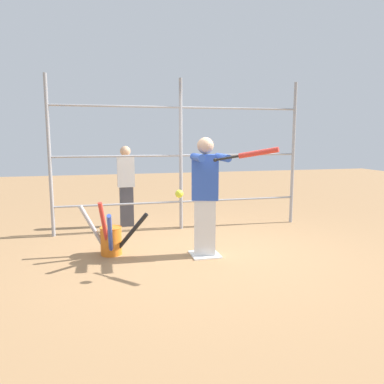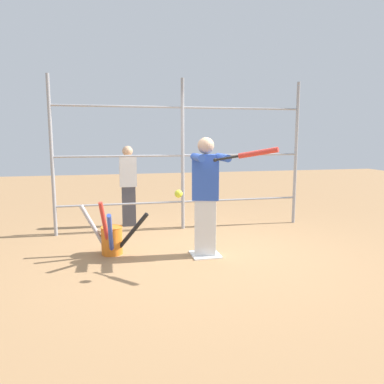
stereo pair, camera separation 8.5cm
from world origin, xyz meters
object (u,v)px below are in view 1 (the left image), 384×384
softball_in_flight (179,194)px  bat_bucket (111,239)px  baseball_bat_swinging (253,154)px  bystander_behind_fence (126,185)px  batter (206,193)px

softball_in_flight → bat_bucket: (0.78, -1.02, -0.77)m
baseball_bat_swinging → bystander_behind_fence: bearing=-64.8°
batter → softball_in_flight: batter is taller
baseball_bat_swinging → bat_bucket: baseball_bat_swinging is taller
bat_bucket → batter: bearing=165.5°
bat_bucket → bystander_behind_fence: 1.85m
baseball_bat_swinging → bystander_behind_fence: 3.18m
softball_in_flight → bat_bucket: 1.50m
baseball_bat_swinging → softball_in_flight: baseball_bat_swinging is taller
batter → bat_bucket: bearing=-14.5°
batter → bystander_behind_fence: batter is taller
baseball_bat_swinging → bat_bucket: size_ratio=0.70×
bat_bucket → softball_in_flight: bearing=127.4°
softball_in_flight → bystander_behind_fence: 2.80m
batter → softball_in_flight: 0.86m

